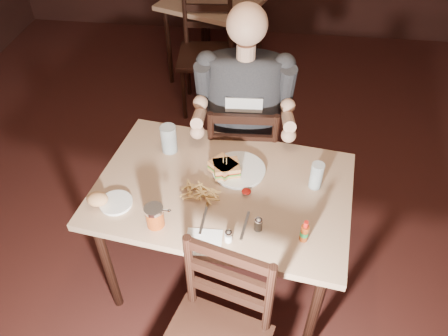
# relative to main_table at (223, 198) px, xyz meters

# --- Properties ---
(room_shell) EXTENTS (7.00, 7.00, 7.00)m
(room_shell) POSITION_rel_main_table_xyz_m (0.28, -0.19, 0.71)
(room_shell) COLOR black
(room_shell) RESTS_ON ground
(main_table) EXTENTS (1.34, 0.98, 0.77)m
(main_table) POSITION_rel_main_table_xyz_m (0.00, 0.00, 0.00)
(main_table) COLOR tan
(main_table) RESTS_ON ground
(bg_table) EXTENTS (1.03, 1.03, 0.77)m
(bg_table) POSITION_rel_main_table_xyz_m (-0.36, 2.31, -0.01)
(bg_table) COLOR tan
(bg_table) RESTS_ON ground
(chair_far) EXTENTS (0.46, 0.50, 0.94)m
(chair_far) POSITION_rel_main_table_xyz_m (0.05, 0.57, -0.22)
(chair_far) COLOR black
(chair_far) RESTS_ON ground
(bg_chair_far) EXTENTS (0.44, 0.47, 0.88)m
(bg_chair_far) POSITION_rel_main_table_xyz_m (-0.36, 2.86, -0.25)
(bg_chair_far) COLOR black
(bg_chair_far) RESTS_ON ground
(bg_chair_near) EXTENTS (0.50, 0.54, 1.00)m
(bg_chair_near) POSITION_rel_main_table_xyz_m (-0.36, 1.76, -0.19)
(bg_chair_near) COLOR black
(bg_chair_near) RESTS_ON ground
(diner) EXTENTS (0.59, 0.47, 0.97)m
(diner) POSITION_rel_main_table_xyz_m (0.05, 0.52, 0.28)
(diner) COLOR #2E2F33
(diner) RESTS_ON chair_far
(dinner_plate) EXTENTS (0.30, 0.30, 0.02)m
(dinner_plate) POSITION_rel_main_table_xyz_m (0.07, 0.12, 0.09)
(dinner_plate) COLOR white
(dinner_plate) RESTS_ON main_table
(sandwich_left) EXTENTS (0.16, 0.16, 0.10)m
(sandwich_left) POSITION_rel_main_table_xyz_m (-0.01, 0.09, 0.15)
(sandwich_left) COLOR tan
(sandwich_left) RESTS_ON dinner_plate
(sandwich_right) EXTENTS (0.15, 0.13, 0.11)m
(sandwich_right) POSITION_rel_main_table_xyz_m (0.01, 0.08, 0.15)
(sandwich_right) COLOR tan
(sandwich_right) RESTS_ON dinner_plate
(fries_pile) EXTENTS (0.24, 0.19, 0.04)m
(fries_pile) POSITION_rel_main_table_xyz_m (-0.09, -0.08, 0.11)
(fries_pile) COLOR tan
(fries_pile) RESTS_ON dinner_plate
(ketchup_dollop) EXTENTS (0.05, 0.05, 0.01)m
(ketchup_dollop) POSITION_rel_main_table_xyz_m (0.12, -0.04, 0.10)
(ketchup_dollop) COLOR maroon
(ketchup_dollop) RESTS_ON dinner_plate
(glass_left) EXTENTS (0.09, 0.09, 0.16)m
(glass_left) POSITION_rel_main_table_xyz_m (-0.31, 0.24, 0.16)
(glass_left) COLOR silver
(glass_left) RESTS_ON main_table
(glass_right) EXTENTS (0.07, 0.07, 0.14)m
(glass_right) POSITION_rel_main_table_xyz_m (0.45, 0.06, 0.15)
(glass_right) COLOR silver
(glass_right) RESTS_ON main_table
(hot_sauce) EXTENTS (0.04, 0.04, 0.12)m
(hot_sauce) POSITION_rel_main_table_xyz_m (0.39, -0.28, 0.14)
(hot_sauce) COLOR #913810
(hot_sauce) RESTS_ON main_table
(salt_shaker) EXTENTS (0.04, 0.04, 0.06)m
(salt_shaker) POSITION_rel_main_table_xyz_m (0.06, -0.32, 0.11)
(salt_shaker) COLOR white
(salt_shaker) RESTS_ON main_table
(pepper_shaker) EXTENTS (0.04, 0.04, 0.07)m
(pepper_shaker) POSITION_rel_main_table_xyz_m (0.19, -0.24, 0.11)
(pepper_shaker) COLOR #38332D
(pepper_shaker) RESTS_ON main_table
(syrup_dispenser) EXTENTS (0.10, 0.10, 0.11)m
(syrup_dispenser) POSITION_rel_main_table_xyz_m (-0.27, -0.27, 0.13)
(syrup_dispenser) COLOR #913810
(syrup_dispenser) RESTS_ON main_table
(napkin) EXTENTS (0.16, 0.15, 0.00)m
(napkin) POSITION_rel_main_table_xyz_m (-0.04, -0.34, 0.08)
(napkin) COLOR white
(napkin) RESTS_ON main_table
(knife) EXTENTS (0.02, 0.19, 0.00)m
(knife) POSITION_rel_main_table_xyz_m (-0.06, -0.21, 0.08)
(knife) COLOR silver
(knife) RESTS_ON napkin
(fork) EXTENTS (0.03, 0.17, 0.01)m
(fork) POSITION_rel_main_table_xyz_m (0.13, -0.23, 0.08)
(fork) COLOR silver
(fork) RESTS_ON napkin
(side_plate) EXTENTS (0.17, 0.17, 0.01)m
(side_plate) POSITION_rel_main_table_xyz_m (-0.48, -0.17, 0.08)
(side_plate) COLOR white
(side_plate) RESTS_ON main_table
(bread_roll) EXTENTS (0.11, 0.10, 0.06)m
(bread_roll) POSITION_rel_main_table_xyz_m (-0.56, -0.19, 0.12)
(bread_roll) COLOR tan
(bread_roll) RESTS_ON side_plate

